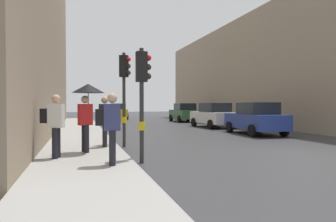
# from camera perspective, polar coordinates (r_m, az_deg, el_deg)

# --- Properties ---
(ground_plane) EXTENTS (120.00, 120.00, 0.00)m
(ground_plane) POSITION_cam_1_polar(r_m,az_deg,el_deg) (11.08, 23.23, -7.44)
(ground_plane) COLOR #38383A
(sidewalk_kerb) EXTENTS (2.58, 40.00, 0.16)m
(sidewalk_kerb) POSITION_cam_1_polar(r_m,az_deg,el_deg) (14.49, -16.07, -5.04)
(sidewalk_kerb) COLOR #A8A5A0
(sidewalk_kerb) RESTS_ON ground
(building_facade_right) EXTENTS (12.00, 32.57, 8.75)m
(building_facade_right) POSITION_cam_1_polar(r_m,az_deg,el_deg) (29.38, 23.01, 6.46)
(building_facade_right) COLOR gray
(building_facade_right) RESTS_ON ground
(traffic_light_near_left) EXTENTS (0.43, 0.24, 3.23)m
(traffic_light_near_left) POSITION_cam_1_polar(r_m,az_deg,el_deg) (8.55, -4.84, 5.09)
(traffic_light_near_left) COLOR #2D2D2D
(traffic_light_near_left) RESTS_ON ground
(traffic_light_near_right) EXTENTS (0.44, 0.37, 3.66)m
(traffic_light_near_right) POSITION_cam_1_polar(r_m,az_deg,el_deg) (11.89, -8.20, 5.42)
(traffic_light_near_right) COLOR #2D2D2D
(traffic_light_near_right) RESTS_ON ground
(car_white_compact) EXTENTS (2.19, 4.29, 1.76)m
(car_white_compact) POSITION_cam_1_polar(r_m,az_deg,el_deg) (21.92, 8.58, -0.80)
(car_white_compact) COLOR silver
(car_white_compact) RESTS_ON ground
(car_yellow_taxi) EXTENTS (2.20, 4.29, 1.76)m
(car_yellow_taxi) POSITION_cam_1_polar(r_m,az_deg,el_deg) (34.76, -9.40, -0.05)
(car_yellow_taxi) COLOR yellow
(car_yellow_taxi) RESTS_ON ground
(car_green_estate) EXTENTS (2.07, 4.22, 1.76)m
(car_green_estate) POSITION_cam_1_polar(r_m,az_deg,el_deg) (29.05, 3.06, -0.29)
(car_green_estate) COLOR #2D6038
(car_green_estate) RESTS_ON ground
(car_blue_van) EXTENTS (2.22, 4.30, 1.76)m
(car_blue_van) POSITION_cam_1_polar(r_m,az_deg,el_deg) (17.38, 16.18, -1.37)
(car_blue_van) COLOR navy
(car_blue_van) RESTS_ON ground
(pedestrian_with_umbrella) EXTENTS (1.00, 1.00, 2.14)m
(pedestrian_with_umbrella) POSITION_cam_1_polar(r_m,az_deg,el_deg) (9.78, -14.97, 2.29)
(pedestrian_with_umbrella) COLOR black
(pedestrian_with_umbrella) RESTS_ON sidewalk_kerb
(pedestrian_with_grey_backpack) EXTENTS (0.63, 0.37, 1.77)m
(pedestrian_with_grey_backpack) POSITION_cam_1_polar(r_m,az_deg,el_deg) (7.58, -10.79, -2.50)
(pedestrian_with_grey_backpack) COLOR black
(pedestrian_with_grey_backpack) RESTS_ON sidewalk_kerb
(pedestrian_with_black_backpack) EXTENTS (0.65, 0.43, 1.77)m
(pedestrian_with_black_backpack) POSITION_cam_1_polar(r_m,az_deg,el_deg) (8.97, -20.61, -1.98)
(pedestrian_with_black_backpack) COLOR black
(pedestrian_with_black_backpack) RESTS_ON sidewalk_kerb
(pedestrian_in_dark_coat) EXTENTS (0.43, 0.36, 1.77)m
(pedestrian_in_dark_coat) POSITION_cam_1_polar(r_m,az_deg,el_deg) (10.87, -11.84, -1.54)
(pedestrian_in_dark_coat) COLOR black
(pedestrian_in_dark_coat) RESTS_ON sidewalk_kerb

